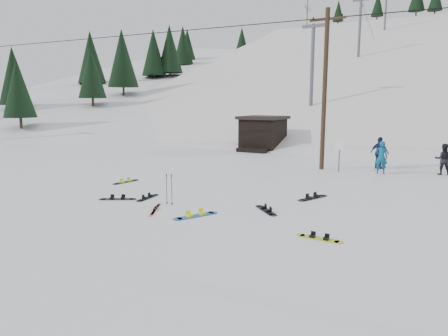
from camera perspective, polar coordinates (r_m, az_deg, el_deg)
The scene contains 23 objects.
ground at distance 12.93m, azimuth -13.88°, elevation -8.39°, with size 200.00×200.00×0.00m, color white.
ski_slope at distance 66.29m, azimuth 21.91°, elevation -5.11°, with size 60.00×75.00×45.00m, color white.
ridge_left at distance 73.76m, azimuth -7.79°, elevation -2.27°, with size 34.00×85.00×38.00m, color white.
treeline_left at distance 64.92m, azimuth -10.97°, elevation 5.85°, with size 20.00×64.00×10.00m, color black, non-canonical shape.
treeline_crest at distance 95.25m, azimuth 25.16°, elevation 6.23°, with size 50.00×6.00×10.00m, color black, non-canonical shape.
utility_pole at distance 23.74m, azimuth 14.19°, elevation 11.06°, with size 2.00×0.26×9.00m.
trail_sign at distance 23.18m, azimuth 16.17°, elevation 2.58°, with size 0.50×0.09×1.85m.
lift_hut at distance 32.80m, azimuth 5.55°, elevation 4.99°, with size 3.40×4.10×2.75m.
lift_tower_near at distance 40.98m, azimuth 12.52°, elevation 14.79°, with size 2.20×0.36×8.00m.
lift_tower_mid at distance 61.02m, azimuth 18.86°, elevation 18.85°, with size 2.20×0.36×8.00m.
lift_tower_far at distance 81.56m, azimuth 22.14°, elevation 20.80°, with size 2.20×0.36×8.00m.
hero_snowboard at distance 13.88m, azimuth -4.06°, elevation -6.76°, with size 0.93×1.58×0.12m.
hero_skis at distance 14.86m, azimuth -9.79°, elevation -5.80°, with size 0.95×1.60×0.09m.
ski_poles at distance 15.37m, azimuth -7.84°, elevation -2.99°, with size 0.33×0.09×1.20m.
board_scatter_a at distance 16.71m, azimuth -14.96°, elevation -4.27°, with size 1.33×0.92×0.11m.
board_scatter_b at distance 16.67m, azimuth -10.84°, elevation -4.16°, with size 0.38×1.40×0.10m.
board_scatter_c at distance 20.14m, azimuth -13.82°, elevation -1.91°, with size 0.43×1.53×0.11m.
board_scatter_d at distance 14.59m, azimuth 6.01°, elevation -5.99°, with size 1.21×1.13×0.11m.
board_scatter_e at distance 11.96m, azimuth 13.45°, elevation -9.74°, with size 1.38×0.29×0.10m.
board_scatter_f at distance 16.73m, azimuth 12.57°, elevation -4.15°, with size 0.81×1.57×0.12m.
skier_teal at distance 23.40m, azimuth 21.55°, elevation 1.42°, with size 0.66×0.43×1.80m, color #0B4F74.
skier_dark at distance 24.46m, azimuth 28.82°, elevation 1.11°, with size 0.82×0.64×1.69m, color black.
skier_navy at distance 25.07m, azimuth 21.34°, elevation 2.02°, with size 1.10×0.46×1.87m, color #1C1B44.
Camera 1 is at (8.67, -8.77, 3.91)m, focal length 32.00 mm.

